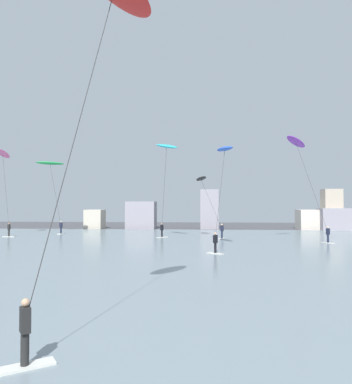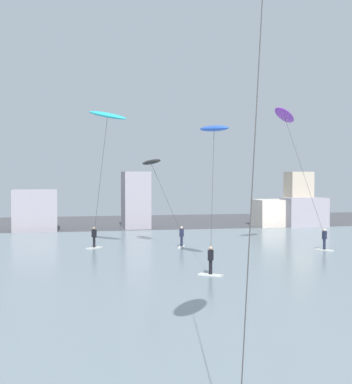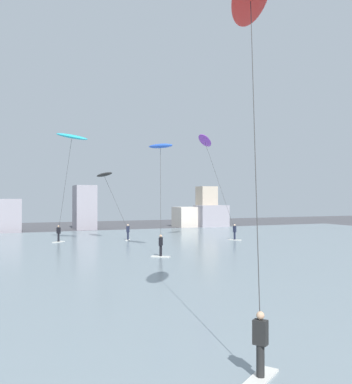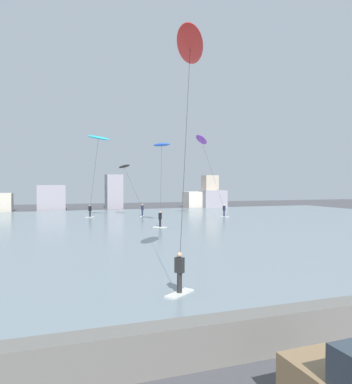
% 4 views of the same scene
% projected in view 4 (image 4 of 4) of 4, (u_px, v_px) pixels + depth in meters
% --- Properties ---
extents(seawall_barrier, '(60.00, 0.70, 1.07)m').
position_uv_depth(seawall_barrier, '(326.00, 323.00, 9.84)').
color(seawall_barrier, '#66635E').
rests_on(seawall_barrier, ground).
extents(water_bay, '(84.00, 52.00, 0.10)m').
position_uv_depth(water_bay, '(132.00, 228.00, 35.13)').
color(water_bay, gray).
rests_on(water_bay, ground).
extents(far_shore_buildings, '(40.13, 6.31, 6.18)m').
position_uv_depth(far_shore_buildings, '(137.00, 196.00, 64.44)').
color(far_shore_buildings, beige).
rests_on(far_shore_buildings, ground).
extents(kitesurfer_blue, '(2.47, 4.60, 8.83)m').
position_uv_depth(kitesurfer_blue, '(162.00, 153.00, 37.44)').
color(kitesurfer_blue, silver).
rests_on(kitesurfer_blue, water_bay).
extents(kitesurfer_purple, '(4.67, 3.88, 10.93)m').
position_uv_depth(kitesurfer_purple, '(203.00, 146.00, 47.37)').
color(kitesurfer_purple, silver).
rests_on(kitesurfer_purple, water_bay).
extents(kitesurfer_black, '(3.50, 3.51, 7.08)m').
position_uv_depth(kitesurfer_black, '(126.00, 170.00, 47.48)').
color(kitesurfer_black, silver).
rests_on(kitesurfer_black, water_bay).
extents(kitesurfer_red, '(3.57, 5.30, 11.34)m').
position_uv_depth(kitesurfer_red, '(190.00, 59.00, 16.45)').
color(kitesurfer_red, silver).
rests_on(kitesurfer_red, water_bay).
extents(kitesurfer_cyan, '(3.27, 5.20, 10.65)m').
position_uv_depth(kitesurfer_cyan, '(98.00, 144.00, 43.81)').
color(kitesurfer_cyan, silver).
rests_on(kitesurfer_cyan, water_bay).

